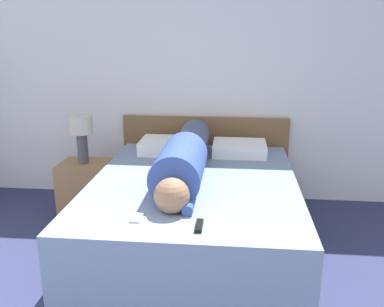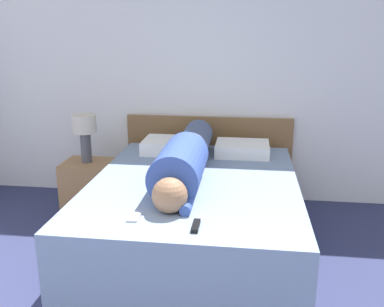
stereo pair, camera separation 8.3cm
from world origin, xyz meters
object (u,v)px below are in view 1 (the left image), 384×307
(nightstand, at_px, (86,189))
(cell_phone, at_px, (137,218))
(person_lying, at_px, (185,158))
(table_lamp, at_px, (81,131))
(tv_remote, at_px, (199,226))
(pillow_near_headboard, at_px, (168,146))
(pillow_second, at_px, (239,148))
(bed, at_px, (194,216))

(nightstand, height_order, cell_phone, cell_phone)
(person_lying, bearing_deg, cell_phone, -104.23)
(table_lamp, xyz_separation_m, tv_remote, (1.18, -1.38, -0.21))
(pillow_near_headboard, xyz_separation_m, pillow_second, (0.65, 0.00, -0.01))
(person_lying, relative_size, cell_phone, 12.88)
(person_lying, bearing_deg, bed, -37.10)
(bed, relative_size, tv_remote, 13.46)
(bed, height_order, cell_phone, cell_phone)
(tv_remote, bearing_deg, person_lying, 102.07)
(table_lamp, relative_size, cell_phone, 3.38)
(bed, xyz_separation_m, cell_phone, (-0.28, -0.72, 0.30))
(person_lying, relative_size, pillow_second, 3.51)
(table_lamp, xyz_separation_m, pillow_near_headboard, (0.76, 0.16, -0.16))
(bed, height_order, pillow_near_headboard, pillow_near_headboard)
(person_lying, bearing_deg, table_lamp, 152.45)
(table_lamp, height_order, pillow_near_headboard, table_lamp)
(pillow_near_headboard, height_order, pillow_second, pillow_near_headboard)
(tv_remote, bearing_deg, table_lamp, 130.41)
(table_lamp, distance_m, cell_phone, 1.54)
(person_lying, distance_m, pillow_near_headboard, 0.72)
(bed, relative_size, pillow_second, 4.23)
(bed, relative_size, cell_phone, 15.53)
(bed, xyz_separation_m, table_lamp, (-1.07, 0.58, 0.52))
(nightstand, distance_m, pillow_near_headboard, 0.87)
(pillow_second, height_order, tv_remote, pillow_second)
(bed, height_order, nightstand, bed)
(person_lying, bearing_deg, nightstand, 152.45)
(nightstand, relative_size, pillow_near_headboard, 1.02)
(nightstand, bearing_deg, pillow_near_headboard, 11.92)
(cell_phone, bearing_deg, bed, 69.15)
(table_lamp, relative_size, tv_remote, 2.93)
(pillow_second, relative_size, cell_phone, 3.67)
(nightstand, height_order, tv_remote, tv_remote)
(bed, bearing_deg, tv_remote, -82.39)
(pillow_second, bearing_deg, pillow_near_headboard, 180.00)
(tv_remote, xyz_separation_m, cell_phone, (-0.38, 0.08, -0.01))
(person_lying, bearing_deg, pillow_second, 58.19)
(person_lying, xyz_separation_m, cell_phone, (-0.20, -0.78, -0.14))
(bed, relative_size, table_lamp, 4.59)
(pillow_second, bearing_deg, nightstand, -173.54)
(cell_phone, bearing_deg, pillow_near_headboard, 91.40)
(pillow_second, xyz_separation_m, cell_phone, (-0.62, -1.46, -0.05))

